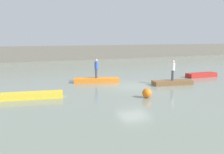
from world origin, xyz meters
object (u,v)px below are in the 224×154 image
at_px(rowboat_yellow, 32,95).
at_px(rowboat_orange, 97,80).
at_px(person_blue_shirt, 96,68).
at_px(person_white_shirt, 173,69).
at_px(mooring_buoy, 147,93).
at_px(rowboat_red, 201,75).
at_px(rowboat_brown, 172,83).

relative_size(rowboat_yellow, rowboat_orange, 0.99).
distance_m(person_blue_shirt, person_white_shirt, 6.54).
relative_size(rowboat_yellow, person_white_shirt, 2.32).
bearing_deg(mooring_buoy, rowboat_red, 29.22).
bearing_deg(mooring_buoy, rowboat_brown, 35.52).
bearing_deg(person_blue_shirt, rowboat_yellow, -146.27).
distance_m(rowboat_yellow, person_white_shirt, 11.37).
distance_m(rowboat_orange, person_blue_shirt, 1.12).
xyz_separation_m(rowboat_orange, person_blue_shirt, (-0.00, 0.00, 1.12)).
bearing_deg(rowboat_yellow, rowboat_brown, 11.37).
height_order(rowboat_orange, person_blue_shirt, person_blue_shirt).
distance_m(rowboat_yellow, rowboat_brown, 11.31).
bearing_deg(mooring_buoy, rowboat_yellow, 158.40).
bearing_deg(person_white_shirt, mooring_buoy, -144.48).
relative_size(rowboat_red, person_white_shirt, 1.94).
relative_size(rowboat_orange, person_white_shirt, 2.34).
height_order(rowboat_brown, rowboat_red, rowboat_red).
distance_m(rowboat_orange, rowboat_brown, 6.54).
xyz_separation_m(rowboat_yellow, mooring_buoy, (6.97, -2.76, 0.12)).
bearing_deg(rowboat_red, person_white_shirt, -156.02).
bearing_deg(person_white_shirt, rowboat_orange, 147.19).
relative_size(person_blue_shirt, mooring_buoy, 2.69).
height_order(rowboat_yellow, rowboat_brown, rowboat_yellow).
relative_size(rowboat_yellow, rowboat_red, 1.20).
bearing_deg(rowboat_red, rowboat_brown, -156.02).
relative_size(person_blue_shirt, person_white_shirt, 1.00).
relative_size(rowboat_red, person_blue_shirt, 1.94).
xyz_separation_m(rowboat_yellow, person_white_shirt, (11.31, 0.33, 1.11)).
bearing_deg(rowboat_brown, rowboat_red, 31.96).
distance_m(rowboat_yellow, rowboat_red, 16.70).
height_order(rowboat_yellow, rowboat_orange, rowboat_yellow).
height_order(rowboat_orange, rowboat_red, rowboat_red).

